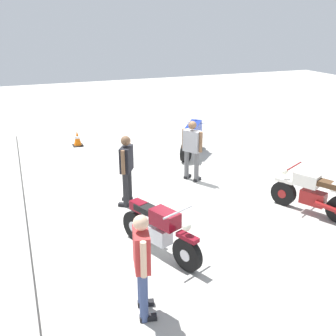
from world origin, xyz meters
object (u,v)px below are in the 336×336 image
traffic_cone (77,139)px  motorcycle_maroon_cruiser (159,230)px  motorcycle_cream_vintage (312,194)px  person_in_gray_shirt (192,147)px  person_in_black_shirt (127,166)px  motorcycle_blue_sportbike (192,137)px  person_in_red_shirt (142,260)px

traffic_cone → motorcycle_maroon_cruiser: bearing=-177.6°
motorcycle_maroon_cruiser → motorcycle_cream_vintage: motorcycle_maroon_cruiser is taller
person_in_gray_shirt → person_in_black_shirt: bearing=170.0°
motorcycle_cream_vintage → person_in_black_shirt: 4.36m
motorcycle_cream_vintage → motorcycle_blue_sportbike: bearing=-17.7°
motorcycle_maroon_cruiser → person_in_gray_shirt: size_ratio=1.16×
person_in_red_shirt → person_in_gray_shirt: size_ratio=0.99×
motorcycle_blue_sportbike → traffic_cone: 4.16m
motorcycle_blue_sportbike → person_in_gray_shirt: bearing=-164.3°
motorcycle_maroon_cruiser → traffic_cone: motorcycle_maroon_cruiser is taller
motorcycle_maroon_cruiser → person_in_gray_shirt: (3.20, -2.13, 0.45)m
motorcycle_maroon_cruiser → traffic_cone: size_ratio=3.72×
motorcycle_blue_sportbike → person_in_red_shirt: bearing=-169.5°
traffic_cone → person_in_red_shirt: bearing=176.9°
motorcycle_cream_vintage → person_in_gray_shirt: size_ratio=1.07×
motorcycle_blue_sportbike → person_in_red_shirt: person_in_red_shirt is taller
motorcycle_blue_sportbike → motorcycle_cream_vintage: bearing=-130.1°
person_in_black_shirt → traffic_cone: bearing=-54.9°
person_in_black_shirt → motorcycle_blue_sportbike: bearing=-105.6°
person_in_gray_shirt → traffic_cone: person_in_gray_shirt is taller
person_in_red_shirt → person_in_black_shirt: bearing=89.6°
person_in_red_shirt → motorcycle_maroon_cruiser: bearing=73.4°
motorcycle_cream_vintage → traffic_cone: motorcycle_cream_vintage is taller
motorcycle_blue_sportbike → traffic_cone: motorcycle_blue_sportbike is taller
motorcycle_maroon_cruiser → person_in_gray_shirt: bearing=123.4°
motorcycle_blue_sportbike → person_in_gray_shirt: (-2.01, 0.94, 0.38)m
person_in_red_shirt → traffic_cone: 9.12m
person_in_red_shirt → motorcycle_blue_sportbike: bearing=72.0°
person_in_gray_shirt → traffic_cone: bearing=87.3°
traffic_cone → person_in_black_shirt: bearing=-176.1°
person_in_black_shirt → traffic_cone: 5.30m
motorcycle_maroon_cruiser → person_in_black_shirt: bearing=156.0°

